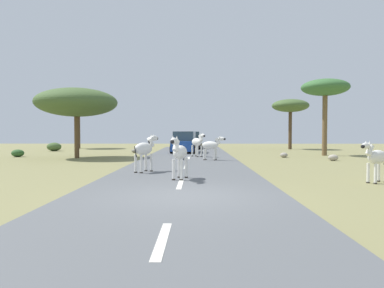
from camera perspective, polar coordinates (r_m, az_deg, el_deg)
The scene contains 19 objects.
ground_plane at distance 9.81m, azimuth -1.20°, elevation -8.34°, with size 90.00×90.00×0.00m, color olive.
road at distance 9.81m, azimuth -2.43°, elevation -8.19°, with size 6.00×64.00×0.05m, color #56595B.
lane_markings at distance 8.82m, azimuth -2.80°, elevation -9.15°, with size 0.16×56.00×0.01m.
zebra_0 at distance 13.00m, azimuth -1.98°, elevation -1.44°, with size 0.67×1.65×1.57m.
zebra_1 at distance 13.89m, azimuth 26.85°, elevation -1.92°, with size 1.36×1.07×1.46m.
zebra_2 at distance 24.94m, azimuth 0.85°, elevation 0.26°, with size 1.09×1.61×1.65m.
zebra_3 at distance 21.93m, azimuth 3.06°, elevation -0.24°, with size 1.48×0.83×1.47m.
zebra_4 at distance 15.54m, azimuth -7.39°, elevation -0.82°, with size 1.02×1.59×1.62m.
car_0 at distance 37.12m, azimuth -0.12°, elevation 0.50°, with size 2.08×4.37×1.74m.
car_1 at distance 29.93m, azimuth -1.15°, elevation 0.17°, with size 2.27×4.46×1.74m.
tree_0 at distance 25.71m, azimuth -17.65°, elevation 6.20°, with size 5.42×5.42×4.68m.
tree_1 at distance 28.87m, azimuth 20.13°, elevation 8.12°, with size 3.48×3.48×5.65m.
tree_2 at distance 40.68m, azimuth -17.39°, elevation 6.09°, with size 4.07×4.07×5.56m.
tree_3 at distance 38.33m, azimuth 15.15°, elevation 5.73°, with size 3.71×3.71×5.07m.
bush_0 at distance 28.33m, azimuth -25.62°, elevation -1.30°, with size 0.87×0.78×0.52m, color #2D5628.
bush_1 at distance 35.73m, azimuth -20.78°, elevation -0.41°, with size 1.30×1.17×0.78m, color #425B2D.
rock_0 at distance 23.70m, azimuth 21.23°, elevation -2.00°, with size 0.61×0.43×0.38m, color #A89E8C.
rock_1 at distance 25.69m, azimuth 14.19°, elevation -1.68°, with size 0.50×0.54×0.34m, color gray.
rock_2 at distance 31.08m, azimuth -8.97°, elevation -1.07°, with size 0.53×0.52×0.31m, color gray.
Camera 1 is at (0.34, -9.64, 1.74)m, focal length 34.06 mm.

